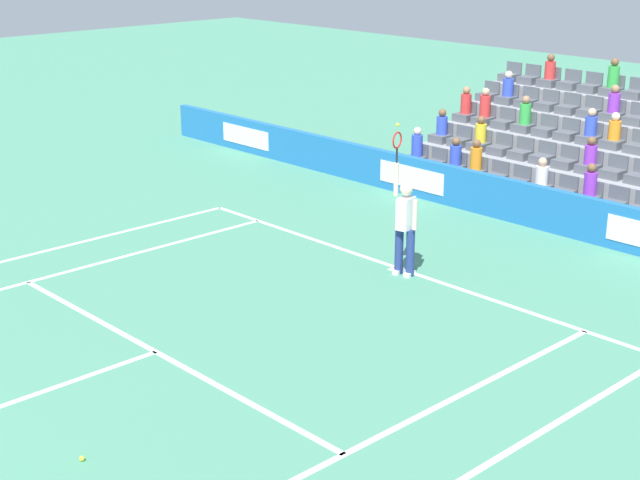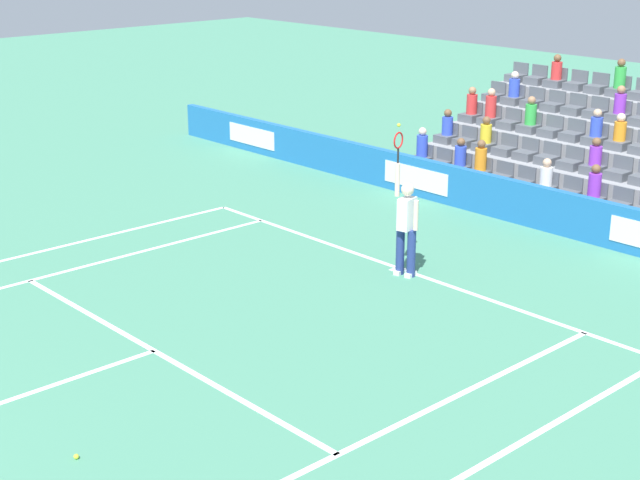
# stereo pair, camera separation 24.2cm
# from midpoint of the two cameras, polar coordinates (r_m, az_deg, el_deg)

# --- Properties ---
(line_baseline) EXTENTS (10.97, 0.10, 0.01)m
(line_baseline) POSITION_cam_midpoint_polar(r_m,az_deg,el_deg) (18.50, 4.15, -1.62)
(line_baseline) COLOR white
(line_baseline) RESTS_ON ground
(line_service) EXTENTS (8.23, 0.10, 0.01)m
(line_service) POSITION_cam_midpoint_polar(r_m,az_deg,el_deg) (15.20, -10.11, -6.51)
(line_service) COLOR white
(line_service) RESTS_ON ground
(line_singles_sideline_left) EXTENTS (0.10, 11.89, 0.01)m
(line_singles_sideline_left) POSITION_cam_midpoint_polar(r_m,az_deg,el_deg) (18.37, -18.46, -2.72)
(line_singles_sideline_left) COLOR white
(line_singles_sideline_left) RESTS_ON ground
(line_singles_sideline_right) EXTENTS (0.10, 11.89, 0.01)m
(line_singles_sideline_right) POSITION_cam_midpoint_polar(r_m,az_deg,el_deg) (12.06, -0.74, -13.30)
(line_singles_sideline_right) COLOR white
(line_singles_sideline_right) RESTS_ON ground
(line_centre_mark) EXTENTS (0.10, 0.20, 0.01)m
(line_centre_mark) POSITION_cam_midpoint_polar(r_m,az_deg,el_deg) (18.43, 3.94, -1.70)
(line_centre_mark) COLOR white
(line_centre_mark) RESTS_ON ground
(sponsor_barrier) EXTENTS (24.94, 0.22, 0.93)m
(sponsor_barrier) POSITION_cam_midpoint_polar(r_m,az_deg,el_deg) (21.37, 11.54, 2.14)
(sponsor_barrier) COLOR #1E66AD
(sponsor_barrier) RESTS_ON ground
(tennis_player) EXTENTS (0.53, 0.40, 2.85)m
(tennis_player) POSITION_cam_midpoint_polar(r_m,az_deg,el_deg) (17.83, 4.65, 0.95)
(tennis_player) COLOR navy
(tennis_player) RESTS_ON ground
(stadium_stand) EXTENTS (8.68, 4.75, 3.03)m
(stadium_stand) POSITION_cam_midpoint_polar(r_m,az_deg,el_deg) (24.21, 16.51, 4.55)
(stadium_stand) COLOR gray
(stadium_stand) RESTS_ON ground
(loose_tennis_ball) EXTENTS (0.07, 0.07, 0.07)m
(loose_tennis_ball) POSITION_cam_midpoint_polar(r_m,az_deg,el_deg) (12.56, -14.41, -12.38)
(loose_tennis_ball) COLOR #D1E533
(loose_tennis_ball) RESTS_ON ground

